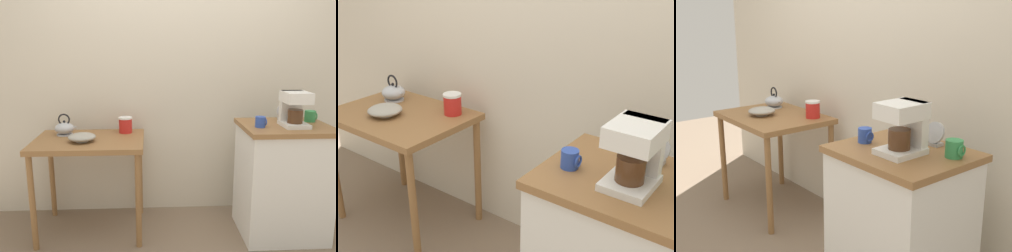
# 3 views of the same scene
# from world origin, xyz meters

# --- Properties ---
(ground_plane) EXTENTS (8.00, 8.00, 0.00)m
(ground_plane) POSITION_xyz_m (0.00, 0.00, 0.00)
(ground_plane) COLOR #7A6651
(back_wall) EXTENTS (4.40, 0.10, 2.80)m
(back_wall) POSITION_xyz_m (0.10, 0.49, 1.40)
(back_wall) COLOR beige
(back_wall) RESTS_ON ground_plane
(wooden_table) EXTENTS (0.84, 0.63, 0.77)m
(wooden_table) POSITION_xyz_m (-0.72, 0.07, 0.67)
(wooden_table) COLOR olive
(wooden_table) RESTS_ON ground_plane
(kitchen_counter) EXTENTS (0.66, 0.57, 0.89)m
(kitchen_counter) POSITION_xyz_m (0.79, -0.05, 0.45)
(kitchen_counter) COLOR white
(kitchen_counter) RESTS_ON ground_plane
(bowl_stoneware) EXTENTS (0.21, 0.21, 0.06)m
(bowl_stoneware) POSITION_xyz_m (-0.76, -0.01, 0.81)
(bowl_stoneware) COLOR #9E998C
(bowl_stoneware) RESTS_ON wooden_table
(teakettle) EXTENTS (0.19, 0.15, 0.18)m
(teakettle) POSITION_xyz_m (-0.93, 0.20, 0.83)
(teakettle) COLOR #B2B5BA
(teakettle) RESTS_ON wooden_table
(canister_enamel) EXTENTS (0.11, 0.11, 0.13)m
(canister_enamel) POSITION_xyz_m (-0.45, 0.26, 0.84)
(canister_enamel) COLOR red
(canister_enamel) RESTS_ON wooden_table
(coffee_maker) EXTENTS (0.18, 0.22, 0.26)m
(coffee_maker) POSITION_xyz_m (0.82, -0.09, 1.03)
(coffee_maker) COLOR white
(coffee_maker) RESTS_ON kitchen_counter
(mug_blue) EXTENTS (0.08, 0.07, 0.08)m
(mug_blue) POSITION_xyz_m (0.57, -0.11, 0.93)
(mug_blue) COLOR #2D4CAD
(mug_blue) RESTS_ON kitchen_counter
(mug_tall_green) EXTENTS (0.09, 0.08, 0.09)m
(mug_tall_green) POSITION_xyz_m (1.02, 0.06, 0.94)
(mug_tall_green) COLOR #338C4C
(mug_tall_green) RESTS_ON kitchen_counter
(table_clock) EXTENTS (0.11, 0.06, 0.13)m
(table_clock) POSITION_xyz_m (0.83, 0.14, 0.95)
(table_clock) COLOR #B2B5BA
(table_clock) RESTS_ON kitchen_counter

